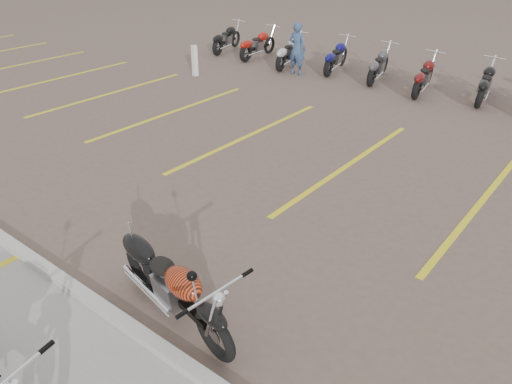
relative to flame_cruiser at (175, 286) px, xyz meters
The scene contains 6 objects.
ground 1.62m from the flame_cruiser, 111.08° to the left, with size 100.00×100.00×0.00m, color brown.
curb 0.90m from the flame_cruiser, 134.89° to the right, with size 60.00×0.18×0.12m, color #ADAAA3.
parking_stripes 5.49m from the flame_cruiser, 95.83° to the left, with size 38.00×5.50×0.01m, color gold, non-canonical shape.
flame_cruiser is the anchor object (origin of this frame).
person_a 12.07m from the flame_cruiser, 117.23° to the left, with size 0.62×0.41×1.70m, color navy.
bollard 11.69m from the flame_cruiser, 133.60° to the left, with size 0.15×0.15×1.00m, color silver.
Camera 1 is at (4.43, -4.68, 4.51)m, focal length 35.00 mm.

